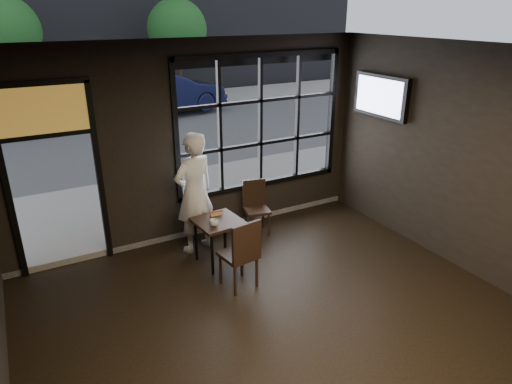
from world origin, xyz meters
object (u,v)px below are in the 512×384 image
cafe_table (219,241)px  chair_near (238,252)px  man (194,193)px  navy_car (165,93)px

cafe_table → chair_near: chair_near is taller
chair_near → man: size_ratio=0.54×
navy_car → cafe_table: bearing=155.6°
cafe_table → navy_car: 10.52m
cafe_table → navy_car: (2.59, 10.19, 0.46)m
chair_near → man: (-0.11, 1.25, 0.45)m
man → navy_car: man is taller
cafe_table → chair_near: bearing=-97.2°
chair_near → navy_car: (2.61, 10.89, 0.30)m
chair_near → man: man is taller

